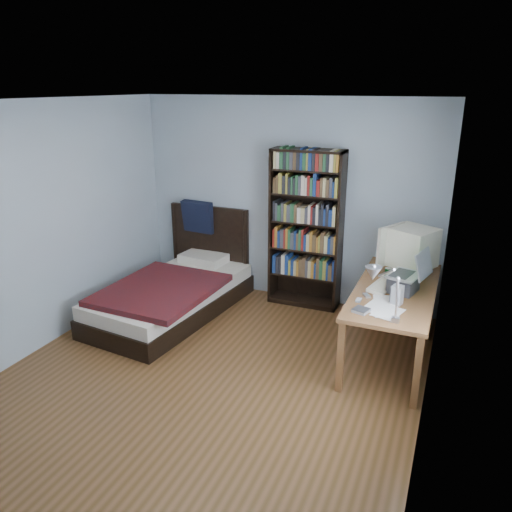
# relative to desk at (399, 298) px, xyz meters

# --- Properties ---
(room) EXTENTS (4.20, 4.24, 2.50)m
(room) POSITION_rel_desk_xyz_m (-1.48, -1.56, 0.83)
(room) COLOR #573919
(room) RESTS_ON ground
(desk) EXTENTS (0.75, 1.76, 0.73)m
(desk) POSITION_rel_desk_xyz_m (0.00, 0.00, 0.00)
(desk) COLOR brown
(desk) RESTS_ON floor
(crt_monitor) EXTENTS (0.61, 0.56, 0.51)m
(crt_monitor) POSITION_rel_desk_xyz_m (0.05, -0.04, 0.60)
(crt_monitor) COLOR beige
(crt_monitor) RESTS_ON desk
(laptop) EXTENTS (0.42, 0.41, 0.43)m
(laptop) POSITION_rel_desk_xyz_m (0.09, -0.54, 0.43)
(laptop) COLOR #2D2D30
(laptop) RESTS_ON desk
(desk_lamp) EXTENTS (0.24, 0.54, 0.64)m
(desk_lamp) POSITION_rel_desk_xyz_m (-0.02, -1.62, 0.82)
(desk_lamp) COLOR #99999E
(desk_lamp) RESTS_ON desk
(keyboard) EXTENTS (0.27, 0.47, 0.04)m
(keyboard) POSITION_rel_desk_xyz_m (-0.12, -0.50, 0.32)
(keyboard) COLOR beige
(keyboard) RESTS_ON desk
(speaker) EXTENTS (0.11, 0.11, 0.18)m
(speaker) POSITION_rel_desk_xyz_m (0.06, -0.87, 0.40)
(speaker) COLOR gray
(speaker) RESTS_ON desk
(soda_can) EXTENTS (0.06, 0.06, 0.12)m
(soda_can) POSITION_rel_desk_xyz_m (-0.11, -0.28, 0.37)
(soda_can) COLOR #083E19
(soda_can) RESTS_ON desk
(mouse) EXTENTS (0.06, 0.11, 0.04)m
(mouse) POSITION_rel_desk_xyz_m (-0.00, -0.24, 0.33)
(mouse) COLOR silver
(mouse) RESTS_ON desk
(phone_silver) EXTENTS (0.09, 0.11, 0.02)m
(phone_silver) POSITION_rel_desk_xyz_m (-0.22, -0.80, 0.32)
(phone_silver) COLOR #ADADB2
(phone_silver) RESTS_ON desk
(phone_grey) EXTENTS (0.05, 0.09, 0.02)m
(phone_grey) POSITION_rel_desk_xyz_m (-0.27, -0.93, 0.32)
(phone_grey) COLOR gray
(phone_grey) RESTS_ON desk
(external_drive) EXTENTS (0.16, 0.16, 0.03)m
(external_drive) POSITION_rel_desk_xyz_m (-0.21, -1.16, 0.32)
(external_drive) COLOR gray
(external_drive) RESTS_ON desk
(bookshelf) EXTENTS (0.87, 0.30, 1.92)m
(bookshelf) POSITION_rel_desk_xyz_m (-1.20, 0.38, 0.54)
(bookshelf) COLOR black
(bookshelf) RESTS_ON floor
(bed) EXTENTS (1.29, 2.23, 1.16)m
(bed) POSITION_rel_desk_xyz_m (-2.57, -0.43, -0.17)
(bed) COLOR black
(bed) RESTS_ON floor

